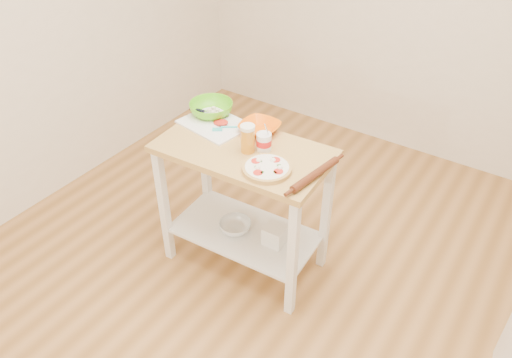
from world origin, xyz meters
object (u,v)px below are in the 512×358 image
Objects in this scene: prep_island at (244,185)px; orange_bowl at (260,128)px; cutting_board at (215,123)px; shelf_glass_bowl at (235,226)px; knife at (204,111)px; yogurt_tub at (264,142)px; rolling_pin at (315,175)px; shelf_bin at (275,235)px; green_bowl at (211,109)px; beer_pint at (248,138)px; pizza at (267,168)px; spatula at (224,128)px.

prep_island is 0.35m from orange_bowl.
prep_island is at bearing -13.28° from cutting_board.
prep_island is at bearing 24.48° from shelf_glass_bowl.
knife is 0.56m from yogurt_tub.
yogurt_tub is at bearing -23.05° from knife.
cutting_board reaches higher than shelf_glass_bowl.
rolling_pin is 1.76× the size of shelf_glass_bowl.
cutting_board is 0.79m from shelf_bin.
knife is 0.98× the size of green_bowl.
knife is at bearing 166.13° from yogurt_tub.
yogurt_tub reaches higher than rolling_pin.
rolling_pin is (0.44, -0.01, -0.06)m from beer_pint.
beer_pint reaches higher than rolling_pin.
yogurt_tub is (0.54, -0.13, 0.04)m from knife.
shelf_glass_bowl is 1.66× the size of shelf_bin.
pizza is 1.44× the size of yogurt_tub.
cutting_board is 0.79m from rolling_pin.
pizza is at bearing -26.88° from beer_pint.
spatula is at bearing 141.94° from shelf_glass_bowl.
spatula is at bearing 170.09° from shelf_bin.
beer_pint reaches higher than shelf_glass_bowl.
spatula reaches higher than prep_island.
beer_pint reaches higher than orange_bowl.
orange_bowl is at bearing -7.25° from knife.
rolling_pin is 0.65m from shelf_bin.
shelf_bin is (0.22, 0.02, -0.32)m from prep_island.
spatula is at bearing 155.42° from pizza.
green_bowl is at bearing 153.32° from pizza.
shelf_bin is (0.52, -0.10, -0.59)m from cutting_board.
rolling_pin is at bearing -11.56° from yogurt_tub.
rolling_pin is at bearing -1.54° from cutting_board.
pizza is 0.21m from yogurt_tub.
knife is 0.76m from shelf_glass_bowl.
yogurt_tub is at bearing 42.88° from beer_pint.
beer_pint is at bearing -13.78° from prep_island.
prep_island is 8.23× the size of shelf_bin.
knife is at bearing 167.06° from rolling_pin.
cutting_board is at bearing 158.55° from beer_pint.
shelf_glass_bowl is at bearing -170.40° from shelf_bin.
yogurt_tub is at bearing -17.01° from green_bowl.
rolling_pin is (0.78, -0.15, 0.01)m from cutting_board.
spatula is 0.68× the size of yogurt_tub.
rolling_pin is at bearing -24.22° from orange_bowl.
shelf_glass_bowl is at bearing -170.48° from beer_pint.
shelf_bin is (-0.01, 0.13, -0.59)m from pizza.
pizza is at bearing -161.19° from rolling_pin.
prep_island is 0.36m from spatula.
orange_bowl is 0.63× the size of rolling_pin.
shelf_glass_bowl is (-0.04, -0.23, -0.64)m from orange_bowl.
knife is at bearing 164.30° from cutting_board.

